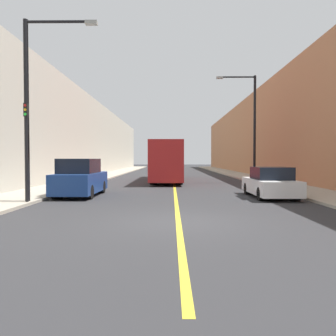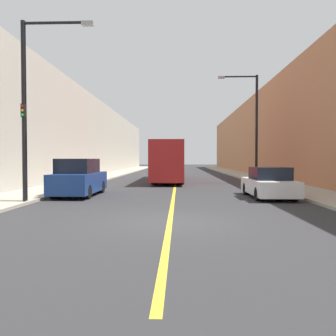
{
  "view_description": "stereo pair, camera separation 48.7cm",
  "coord_description": "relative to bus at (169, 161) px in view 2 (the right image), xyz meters",
  "views": [
    {
      "loc": [
        -0.21,
        -9.83,
        1.91
      ],
      "look_at": [
        -0.43,
        11.07,
        1.32
      ],
      "focal_mm": 35.0,
      "sensor_mm": 36.0,
      "label": 1
    },
    {
      "loc": [
        0.28,
        -9.82,
        1.91
      ],
      "look_at": [
        -0.43,
        11.07,
        1.32
      ],
      "focal_mm": 35.0,
      "sensor_mm": 36.0,
      "label": 2
    }
  ],
  "objects": [
    {
      "name": "ground_plane",
      "position": [
        0.58,
        -18.38,
        -1.73
      ],
      "size": [
        200.0,
        200.0,
        0.0
      ],
      "primitive_type": "plane",
      "color": "#2D2D30"
    },
    {
      "name": "parked_suv_left",
      "position": [
        -4.29,
        -11.57,
        -0.85
      ],
      "size": [
        1.87,
        4.47,
        1.91
      ],
      "color": "navy",
      "rests_on": "ground"
    },
    {
      "name": "sidewalk_left",
      "position": [
        -6.89,
        11.62,
        -1.67
      ],
      "size": [
        2.99,
        72.0,
        0.13
      ],
      "primitive_type": "cube",
      "color": "#A89E8C",
      "rests_on": "ground"
    },
    {
      "name": "car_right_near",
      "position": [
        5.25,
        -12.09,
        -1.05
      ],
      "size": [
        1.86,
        4.28,
        1.51
      ],
      "color": "silver",
      "rests_on": "ground"
    },
    {
      "name": "sidewalk_right",
      "position": [
        8.06,
        11.62,
        -1.67
      ],
      "size": [
        2.99,
        72.0,
        0.13
      ],
      "primitive_type": "cube",
      "color": "#A89E8C",
      "rests_on": "ground"
    },
    {
      "name": "traffic_light",
      "position": [
        -5.6,
        -14.8,
        0.61
      ],
      "size": [
        0.16,
        0.18,
        4.06
      ],
      "color": "black",
      "rests_on": "sidewalk_left"
    },
    {
      "name": "bus",
      "position": [
        0.0,
        0.0,
        0.0
      ],
      "size": [
        2.43,
        12.85,
        3.22
      ],
      "color": "#AD1E1E",
      "rests_on": "ground"
    },
    {
      "name": "street_lamp_right",
      "position": [
        6.59,
        -2.58,
        3.12
      ],
      "size": [
        3.09,
        0.24,
        8.24
      ],
      "color": "black",
      "rests_on": "sidewalk_right"
    },
    {
      "name": "road_center_line",
      "position": [
        0.58,
        11.62,
        -1.72
      ],
      "size": [
        0.16,
        72.0,
        0.01
      ],
      "primitive_type": "cube",
      "color": "gold",
      "rests_on": "ground"
    },
    {
      "name": "building_row_right",
      "position": [
        11.56,
        11.62,
        2.98
      ],
      "size": [
        4.0,
        72.0,
        9.42
      ],
      "primitive_type": "cube",
      "color": "#B2724C",
      "rests_on": "ground"
    },
    {
      "name": "building_row_left",
      "position": [
        -10.39,
        11.62,
        2.65
      ],
      "size": [
        4.0,
        72.0,
        8.76
      ],
      "primitive_type": "cube",
      "color": "#B7B2A3",
      "rests_on": "ground"
    },
    {
      "name": "street_lamp_left",
      "position": [
        -5.4,
        -14.52,
        2.78
      ],
      "size": [
        3.09,
        0.24,
        7.57
      ],
      "color": "black",
      "rests_on": "sidewalk_left"
    }
  ]
}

